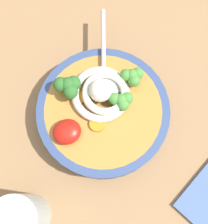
# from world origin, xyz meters

# --- Properties ---
(table_slab) EXTENTS (1.18, 1.18, 0.03)m
(table_slab) POSITION_xyz_m (0.00, 0.00, 0.01)
(table_slab) COLOR #936D47
(table_slab) RESTS_ON ground
(soup_bowl) EXTENTS (0.23, 0.23, 0.05)m
(soup_bowl) POSITION_xyz_m (0.03, -0.00, 0.05)
(soup_bowl) COLOR #334775
(soup_bowl) RESTS_ON table_slab
(noodle_pile) EXTENTS (0.11, 0.11, 0.04)m
(noodle_pile) POSITION_xyz_m (0.04, 0.02, 0.09)
(noodle_pile) COLOR silver
(noodle_pile) RESTS_ON soup_bowl
(soup_spoon) EXTENTS (0.09, 0.17, 0.02)m
(soup_spoon) POSITION_xyz_m (0.05, 0.05, 0.08)
(soup_spoon) COLOR #B7B7BC
(soup_spoon) RESTS_ON soup_bowl
(chili_sauce_dollop) EXTENTS (0.05, 0.04, 0.02)m
(chili_sauce_dollop) POSITION_xyz_m (-0.04, -0.02, 0.08)
(chili_sauce_dollop) COLOR #B2190F
(chili_sauce_dollop) RESTS_ON soup_bowl
(broccoli_floret_rear) EXTENTS (0.04, 0.03, 0.03)m
(broccoli_floret_rear) POSITION_xyz_m (0.06, 0.00, 0.09)
(broccoli_floret_rear) COLOR #7A9E60
(broccoli_floret_rear) RESTS_ON soup_bowl
(broccoli_floret_front) EXTENTS (0.05, 0.04, 0.04)m
(broccoli_floret_front) POSITION_xyz_m (-0.01, 0.05, 0.10)
(broccoli_floret_front) COLOR #7A9E60
(broccoli_floret_front) RESTS_ON soup_bowl
(broccoli_floret_left) EXTENTS (0.04, 0.03, 0.03)m
(broccoli_floret_left) POSITION_xyz_m (0.10, 0.03, 0.09)
(broccoli_floret_left) COLOR #7A9E60
(broccoli_floret_left) RESTS_ON soup_bowl
(carrot_slice_center) EXTENTS (0.03, 0.03, 0.01)m
(carrot_slice_center) POSITION_xyz_m (0.02, -0.02, 0.08)
(carrot_slice_center) COLOR orange
(carrot_slice_center) RESTS_ON soup_bowl
(carrot_slice_near_spoon) EXTENTS (0.03, 0.03, 0.01)m
(carrot_slice_near_spoon) POSITION_xyz_m (0.00, 0.03, 0.08)
(carrot_slice_near_spoon) COLOR orange
(carrot_slice_near_spoon) RESTS_ON soup_bowl
(carrot_slice_extra_b) EXTENTS (0.03, 0.03, 0.01)m
(carrot_slice_extra_b) POSITION_xyz_m (0.05, 0.06, 0.08)
(carrot_slice_extra_b) COLOR orange
(carrot_slice_extra_b) RESTS_ON soup_bowl
(drinking_glass) EXTENTS (0.07, 0.07, 0.11)m
(drinking_glass) POSITION_xyz_m (-0.14, -0.12, 0.08)
(drinking_glass) COLOR silver
(drinking_glass) RESTS_ON table_slab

